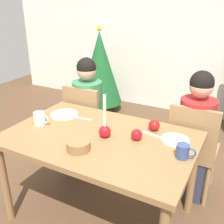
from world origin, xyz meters
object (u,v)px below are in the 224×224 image
person_right_child (194,139)px  mug_right (183,152)px  apple_by_left_plate (137,135)px  chair_left (87,121)px  plate_right (175,140)px  plate_left (64,114)px  mug_left (40,118)px  apple_near_candle (154,125)px  dining_table (100,146)px  candle_centerpiece (105,129)px  chair_right (193,146)px  christmas_tree (100,68)px  person_left_child (88,115)px  bowl_walnuts (78,146)px

person_right_child → mug_right: (0.04, -0.64, 0.23)m
apple_by_left_plate → mug_right: bearing=-13.5°
chair_left → plate_right: chair_left is taller
chair_left → plate_left: bearing=-83.6°
plate_left → apple_by_left_plate: 0.74m
plate_left → mug_left: mug_left is taller
mug_right → apple_near_candle: (-0.29, 0.29, -0.00)m
mug_left → chair_left: bearing=89.2°
dining_table → candle_centerpiece: 0.16m
mug_left → mug_right: mug_left is taller
chair_right → apple_by_left_plate: bearing=-120.7°
plate_left → mug_left: (-0.06, -0.24, 0.05)m
chair_right → christmas_tree: christmas_tree is taller
mug_right → person_left_child: bearing=150.4°
bowl_walnuts → apple_near_candle: (0.35, 0.51, 0.01)m
person_left_child → christmas_tree: (-0.67, 1.38, 0.13)m
plate_left → plate_right: size_ratio=1.18×
dining_table → chair_left: chair_left is taller
chair_left → bowl_walnuts: 1.01m
mug_left → apple_near_candle: (0.85, 0.33, -0.01)m
plate_right → apple_by_left_plate: bearing=-154.5°
bowl_walnuts → apple_near_candle: size_ratio=1.81×
chair_left → person_left_child: 0.07m
person_right_child → chair_right: bearing=-90.0°
candle_centerpiece → mug_left: 0.57m
apple_by_left_plate → dining_table: bearing=-163.2°
chair_right → christmas_tree: size_ratio=0.67×
candle_centerpiece → mug_right: (0.58, -0.01, -0.02)m
plate_right → christmas_tree: bearing=133.0°
christmas_tree → plate_right: christmas_tree is taller
person_right_child → candle_centerpiece: bearing=-130.3°
chair_right → mug_left: 1.32m
candle_centerpiece → apple_by_left_plate: (0.22, 0.07, -0.03)m
chair_left → mug_left: 0.72m
plate_left → mug_left: size_ratio=1.75×
christmas_tree → mug_right: 2.71m
person_right_child → bowl_walnuts: size_ratio=7.31×
chair_left → apple_by_left_plate: size_ratio=11.02×
person_left_child → candle_centerpiece: size_ratio=3.57×
chair_right → bowl_walnuts: size_ratio=5.61×
plate_left → mug_right: size_ratio=1.88×
dining_table → person_right_child: size_ratio=1.19×
dining_table → person_left_child: bearing=129.0°
chair_right → mug_left: chair_right is taller
plate_left → plate_right: 0.99m
plate_right → chair_right: bearing=81.2°
christmas_tree → candle_centerpiece: bearing=-58.7°
christmas_tree → plate_left: christmas_tree is taller
plate_right → apple_near_candle: 0.21m
chair_left → dining_table: bearing=-49.6°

